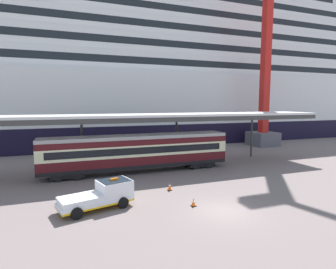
{
  "coord_description": "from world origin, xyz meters",
  "views": [
    {
      "loc": [
        -9.97,
        -15.86,
        7.56
      ],
      "look_at": [
        -0.89,
        8.93,
        4.5
      ],
      "focal_mm": 28.96,
      "sensor_mm": 36.0,
      "label": 1
    }
  ],
  "objects_px": {
    "service_truck": "(103,194)",
    "traffic_cone_mid": "(193,202)",
    "train_carriage": "(138,151)",
    "dockside_crane": "(272,36)",
    "cruise_ship": "(132,72)",
    "traffic_cone_near": "(170,186)"
  },
  "relations": [
    {
      "from": "traffic_cone_mid",
      "to": "cruise_ship",
      "type": "bearing_deg",
      "value": 83.4
    },
    {
      "from": "cruise_ship",
      "to": "traffic_cone_mid",
      "type": "distance_m",
      "value": 43.86
    },
    {
      "from": "service_truck",
      "to": "traffic_cone_mid",
      "type": "relative_size",
      "value": 9.05
    },
    {
      "from": "cruise_ship",
      "to": "dockside_crane",
      "type": "bearing_deg",
      "value": -43.47
    },
    {
      "from": "cruise_ship",
      "to": "service_truck",
      "type": "xyz_separation_m",
      "value": [
        -11.08,
        -39.2,
        -13.29
      ]
    },
    {
      "from": "cruise_ship",
      "to": "traffic_cone_near",
      "type": "xyz_separation_m",
      "value": [
        -5.15,
        -37.28,
        -13.9
      ]
    },
    {
      "from": "cruise_ship",
      "to": "traffic_cone_near",
      "type": "height_order",
      "value": "cruise_ship"
    },
    {
      "from": "cruise_ship",
      "to": "service_truck",
      "type": "height_order",
      "value": "cruise_ship"
    },
    {
      "from": "cruise_ship",
      "to": "service_truck",
      "type": "distance_m",
      "value": 42.84
    },
    {
      "from": "train_carriage",
      "to": "traffic_cone_near",
      "type": "relative_size",
      "value": 26.13
    },
    {
      "from": "traffic_cone_mid",
      "to": "service_truck",
      "type": "bearing_deg",
      "value": 161.59
    },
    {
      "from": "train_carriage",
      "to": "traffic_cone_mid",
      "type": "height_order",
      "value": "train_carriage"
    },
    {
      "from": "cruise_ship",
      "to": "traffic_cone_near",
      "type": "bearing_deg",
      "value": -97.87
    },
    {
      "from": "dockside_crane",
      "to": "service_truck",
      "type": "bearing_deg",
      "value": -147.71
    },
    {
      "from": "traffic_cone_near",
      "to": "service_truck",
      "type": "bearing_deg",
      "value": -162.07
    },
    {
      "from": "traffic_cone_mid",
      "to": "dockside_crane",
      "type": "height_order",
      "value": "dockside_crane"
    },
    {
      "from": "traffic_cone_near",
      "to": "traffic_cone_mid",
      "type": "bearing_deg",
      "value": -84.66
    },
    {
      "from": "train_carriage",
      "to": "traffic_cone_mid",
      "type": "relative_size",
      "value": 33.18
    },
    {
      "from": "traffic_cone_near",
      "to": "traffic_cone_mid",
      "type": "relative_size",
      "value": 1.27
    },
    {
      "from": "train_carriage",
      "to": "traffic_cone_mid",
      "type": "xyz_separation_m",
      "value": [
        1.39,
        -11.19,
        -2.0
      ]
    },
    {
      "from": "train_carriage",
      "to": "dockside_crane",
      "type": "xyz_separation_m",
      "value": [
        26.54,
        10.78,
        16.87
      ]
    },
    {
      "from": "service_truck",
      "to": "traffic_cone_mid",
      "type": "bearing_deg",
      "value": -18.41
    }
  ]
}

